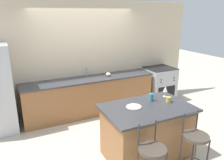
{
  "coord_description": "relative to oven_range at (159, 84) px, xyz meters",
  "views": [
    {
      "loc": [
        -1.69,
        -4.37,
        2.4
      ],
      "look_at": [
        0.1,
        -0.64,
        1.12
      ],
      "focal_mm": 35.0,
      "sensor_mm": 36.0,
      "label": 1
    }
  ],
  "objects": [
    {
      "name": "pumpkin_decoration",
      "position": [
        -1.57,
        0.0,
        0.48
      ],
      "size": [
        0.12,
        0.12,
        0.11
      ],
      "color": "beige",
      "rests_on": "back_counter"
    },
    {
      "name": "bar_stool_near",
      "position": [
        -2.17,
        -2.67,
        0.08
      ],
      "size": [
        0.38,
        0.38,
        1.0
      ],
      "color": "#332D28",
      "rests_on": "ground_plane"
    },
    {
      "name": "tumbler_cup",
      "position": [
        -1.59,
        -1.8,
        0.52
      ],
      "size": [
        0.08,
        0.08,
        0.14
      ],
      "color": "teal",
      "rests_on": "kitchen_island"
    },
    {
      "name": "ground_plane",
      "position": [
        -2.05,
        -0.33,
        -0.47
      ],
      "size": [
        18.0,
        18.0,
        0.0
      ],
      "primitive_type": "plane",
      "color": "beige"
    },
    {
      "name": "dinner_plate",
      "position": [
        -1.99,
        -1.9,
        0.46
      ],
      "size": [
        0.26,
        0.26,
        0.02
      ],
      "color": "beige",
      "rests_on": "kitchen_island"
    },
    {
      "name": "coffee_mug",
      "position": [
        -1.34,
        -1.98,
        0.5
      ],
      "size": [
        0.12,
        0.08,
        0.1
      ],
      "color": "#C1B251",
      "rests_on": "kitchen_island"
    },
    {
      "name": "kitchen_island",
      "position": [
        -1.79,
        -1.99,
        -0.01
      ],
      "size": [
        1.47,
        0.96,
        0.92
      ],
      "color": "#936038",
      "rests_on": "ground_plane"
    },
    {
      "name": "sink_faucet",
      "position": [
        -2.05,
        0.25,
        0.57
      ],
      "size": [
        0.02,
        0.13,
        0.22
      ],
      "color": "#ADAFB5",
      "rests_on": "back_counter"
    },
    {
      "name": "wall_back",
      "position": [
        -2.05,
        0.37,
        0.88
      ],
      "size": [
        6.0,
        0.07,
        2.7
      ],
      "color": "beige",
      "rests_on": "ground_plane"
    },
    {
      "name": "back_counter",
      "position": [
        -2.05,
        0.05,
        -0.02
      ],
      "size": [
        3.2,
        0.68,
        0.9
      ],
      "color": "#936038",
      "rests_on": "ground_plane"
    },
    {
      "name": "bar_stool_far",
      "position": [
        -1.4,
        -2.69,
        0.08
      ],
      "size": [
        0.38,
        0.38,
        1.0
      ],
      "color": "#332D28",
      "rests_on": "ground_plane"
    },
    {
      "name": "wine_glass",
      "position": [
        -1.23,
        -1.74,
        0.6
      ],
      "size": [
        0.08,
        0.08,
        0.21
      ],
      "color": "white",
      "rests_on": "kitchen_island"
    },
    {
      "name": "oven_range",
      "position": [
        0.0,
        0.0,
        0.0
      ],
      "size": [
        0.78,
        0.71,
        0.95
      ],
      "color": "#ADAFB5",
      "rests_on": "ground_plane"
    }
  ]
}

